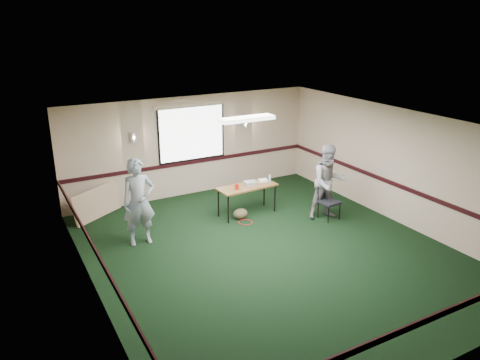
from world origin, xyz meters
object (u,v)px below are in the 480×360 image
person_left (139,202)px  person_right (328,182)px  folding_table (247,188)px  conference_chair (327,197)px  projector (251,183)px

person_left → person_right: size_ratio=1.04×
folding_table → person_right: (1.60, -1.12, 0.23)m
conference_chair → person_left: person_left is taller
person_left → person_right: 4.46m
projector → person_left: 2.90m
folding_table → person_right: size_ratio=0.82×
conference_chair → person_right: person_right is taller
conference_chair → person_right: bearing=-37.4°
projector → person_left: bearing=-166.8°
folding_table → conference_chair: size_ratio=1.70×
person_left → person_right: (4.38, -0.85, -0.03)m
projector → person_right: bearing=-29.2°
folding_table → person_left: person_left is taller
folding_table → conference_chair: bearing=-38.3°
folding_table → projector: 0.14m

